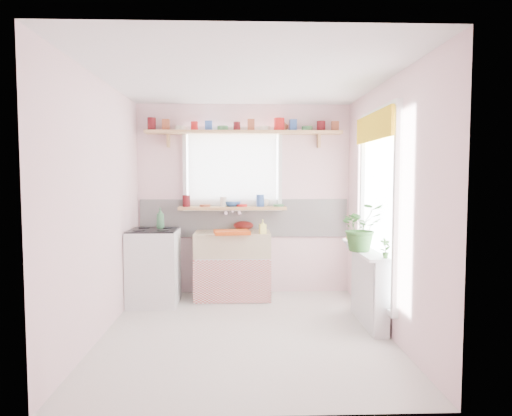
{
  "coord_description": "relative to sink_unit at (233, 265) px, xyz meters",
  "views": [
    {
      "loc": [
        -0.05,
        -4.45,
        1.56
      ],
      "look_at": [
        0.12,
        0.55,
        1.21
      ],
      "focal_mm": 32.0,
      "sensor_mm": 36.0,
      "label": 1
    }
  ],
  "objects": [
    {
      "name": "room",
      "position": [
        0.81,
        -0.43,
        0.94
      ],
      "size": [
        3.2,
        3.2,
        3.2
      ],
      "color": "silver",
      "rests_on": "ground"
    },
    {
      "name": "sink_unit",
      "position": [
        0.0,
        0.0,
        0.0
      ],
      "size": [
        0.95,
        0.65,
        1.11
      ],
      "color": "white",
      "rests_on": "ground"
    },
    {
      "name": "cooker",
      "position": [
        -0.95,
        -0.24,
        0.03
      ],
      "size": [
        0.58,
        0.58,
        0.93
      ],
      "color": "white",
      "rests_on": "ground"
    },
    {
      "name": "radiator_ledge",
      "position": [
        1.45,
        -1.09,
        -0.03
      ],
      "size": [
        0.22,
        0.95,
        0.78
      ],
      "color": "white",
      "rests_on": "ground"
    },
    {
      "name": "windowsill",
      "position": [
        -0.0,
        0.19,
        0.71
      ],
      "size": [
        1.4,
        0.22,
        0.04
      ],
      "primitive_type": "cube",
      "color": "tan",
      "rests_on": "room"
    },
    {
      "name": "pine_shelf",
      "position": [
        0.15,
        0.18,
        1.69
      ],
      "size": [
        2.52,
        0.24,
        0.04
      ],
      "primitive_type": "cube",
      "color": "tan",
      "rests_on": "room"
    },
    {
      "name": "shelf_crockery",
      "position": [
        0.15,
        0.18,
        1.76
      ],
      "size": [
        2.47,
        0.11,
        0.12
      ],
      "color": "#590F14",
      "rests_on": "pine_shelf"
    },
    {
      "name": "sill_crockery",
      "position": [
        -0.05,
        0.19,
        0.78
      ],
      "size": [
        1.35,
        0.11,
        0.12
      ],
      "color": "#590F14",
      "rests_on": "windowsill"
    },
    {
      "name": "dish_tray",
      "position": [
        -0.0,
        -0.19,
        0.44
      ],
      "size": [
        0.46,
        0.37,
        0.04
      ],
      "primitive_type": "cube",
      "rotation": [
        0.0,
        0.0,
        0.13
      ],
      "color": "#DB4E13",
      "rests_on": "sink_unit"
    },
    {
      "name": "colander",
      "position": [
        0.14,
        0.21,
        0.48
      ],
      "size": [
        0.32,
        0.32,
        0.12
      ],
      "primitive_type": "ellipsoid",
      "rotation": [
        0.0,
        0.0,
        -0.23
      ],
      "color": "#5C120F",
      "rests_on": "sink_unit"
    },
    {
      "name": "jade_plant",
      "position": [
        1.36,
        -1.06,
        0.59
      ],
      "size": [
        0.51,
        0.46,
        0.5
      ],
      "primitive_type": "imported",
      "rotation": [
        0.0,
        0.0,
        0.16
      ],
      "color": "#356829",
      "rests_on": "radiator_ledge"
    },
    {
      "name": "fruit_bowl",
      "position": [
        1.39,
        -0.69,
        0.38
      ],
      "size": [
        0.34,
        0.34,
        0.07
      ],
      "primitive_type": "imported",
      "rotation": [
        0.0,
        0.0,
        -0.27
      ],
      "color": "silver",
      "rests_on": "radiator_ledge"
    },
    {
      "name": "herb_pot",
      "position": [
        1.48,
        -1.49,
        0.44
      ],
      "size": [
        0.12,
        0.09,
        0.19
      ],
      "primitive_type": "imported",
      "rotation": [
        0.0,
        0.0,
        0.23
      ],
      "color": "#3D712D",
      "rests_on": "radiator_ledge"
    },
    {
      "name": "soap_bottle_sink",
      "position": [
        0.37,
        -0.19,
        0.51
      ],
      "size": [
        0.09,
        0.09,
        0.18
      ],
      "primitive_type": "imported",
      "rotation": [
        0.0,
        0.0,
        0.17
      ],
      "color": "#FCF470",
      "rests_on": "sink_unit"
    },
    {
      "name": "sill_cup",
      "position": [
        0.42,
        0.25,
        0.78
      ],
      "size": [
        0.16,
        0.16,
        0.1
      ],
      "primitive_type": "imported",
      "rotation": [
        0.0,
        0.0,
        0.3
      ],
      "color": "beige",
      "rests_on": "windowsill"
    },
    {
      "name": "sill_bowl",
      "position": [
        -0.0,
        0.23,
        0.76
      ],
      "size": [
        0.25,
        0.25,
        0.07
      ],
      "primitive_type": "imported",
      "rotation": [
        0.0,
        0.0,
        0.16
      ],
      "color": "#2F599B",
      "rests_on": "windowsill"
    },
    {
      "name": "shelf_vase",
      "position": [
        0.65,
        0.24,
        1.79
      ],
      "size": [
        0.18,
        0.18,
        0.16
      ],
      "primitive_type": "imported",
      "rotation": [
        0.0,
        0.0,
        -0.17
      ],
      "color": "#B65738",
      "rests_on": "pine_shelf"
    },
    {
      "name": "cooker_bottle",
      "position": [
        -0.88,
        -0.14,
        0.61
      ],
      "size": [
        0.12,
        0.12,
        0.26
      ],
      "primitive_type": "imported",
      "rotation": [
        0.0,
        0.0,
        0.19
      ],
      "color": "#3E7D4F",
      "rests_on": "cooker"
    },
    {
      "name": "fruit",
      "position": [
        1.39,
        -0.69,
        0.44
      ],
      "size": [
        0.2,
        0.14,
        0.1
      ],
      "color": "orange",
      "rests_on": "fruit_bowl"
    }
  ]
}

